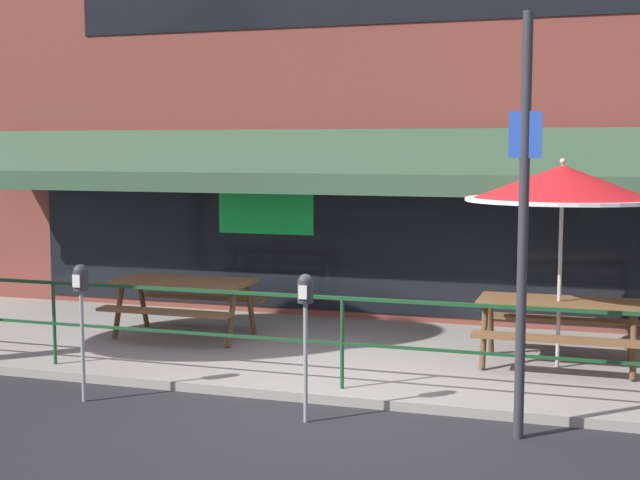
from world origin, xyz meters
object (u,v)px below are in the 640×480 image
parking_meter_near (81,291)px  street_sign_pole (523,223)px  parking_meter_far (305,303)px  patio_umbrella_centre (562,185)px  picnic_table_centre (559,314)px  picnic_table_left (185,292)px

parking_meter_near → street_sign_pole: street_sign_pole is taller
parking_meter_near → parking_meter_far: same height
patio_umbrella_centre → parking_meter_far: (-2.19, -2.48, -1.03)m
patio_umbrella_centre → parking_meter_far: bearing=-131.5°
picnic_table_centre → parking_meter_far: (-2.19, -2.53, 0.44)m
patio_umbrella_centre → parking_meter_near: bearing=-151.2°
picnic_table_left → parking_meter_near: bearing=-86.1°
patio_umbrella_centre → street_sign_pole: bearing=-95.5°
picnic_table_centre → street_sign_pole: size_ratio=0.48×
parking_meter_near → parking_meter_far: (2.38, 0.04, 0.00)m
picnic_table_left → patio_umbrella_centre: 4.99m
picnic_table_left → street_sign_pole: 5.34m
patio_umbrella_centre → parking_meter_far: size_ratio=1.67×
picnic_table_centre → parking_meter_near: bearing=-150.8°
picnic_table_centre → street_sign_pole: street_sign_pole is taller
street_sign_pole → patio_umbrella_centre: bearing=84.5°
picnic_table_centre → street_sign_pole: 2.69m
picnic_table_centre → parking_meter_far: parking_meter_far is taller
parking_meter_far → parking_meter_near: bearing=-179.1°
picnic_table_centre → parking_meter_far: size_ratio=1.27×
patio_umbrella_centre → street_sign_pole: size_ratio=0.63×
parking_meter_far → picnic_table_centre: bearing=49.1°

